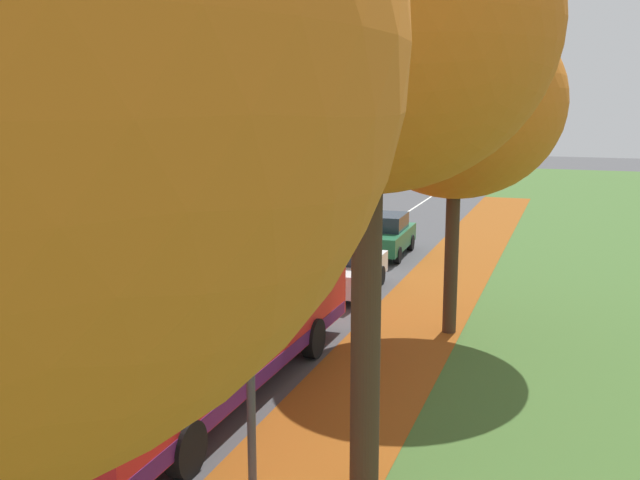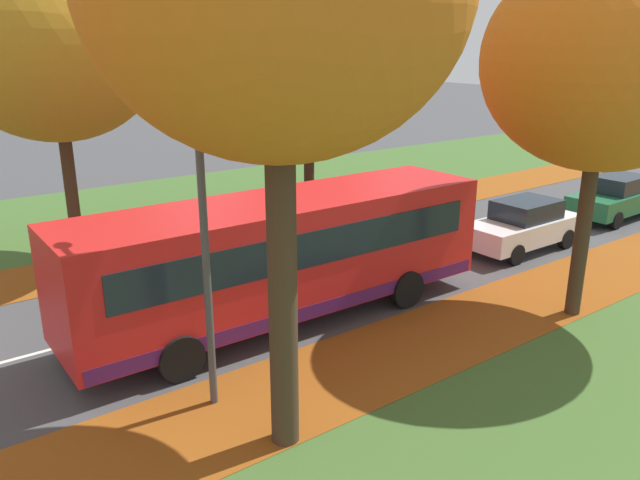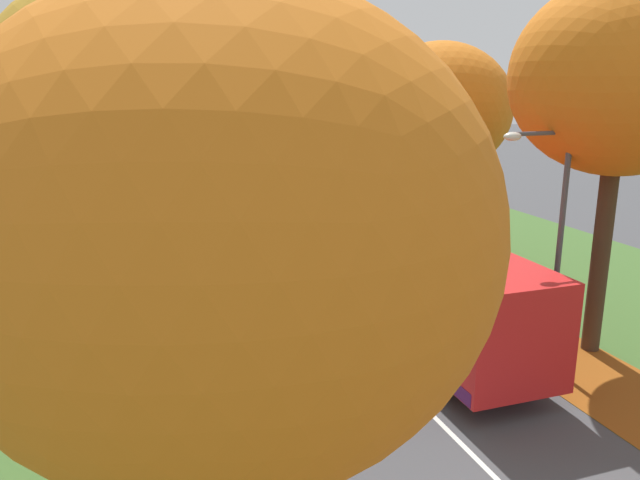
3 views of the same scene
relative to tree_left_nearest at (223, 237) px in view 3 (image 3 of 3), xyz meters
name	(u,v)px [view 3 (image 3 of 3)]	position (x,y,z in m)	size (l,w,h in m)	color
grass_verge_left	(32,270)	(-3.65, 20.72, -5.98)	(12.00, 90.00, 0.01)	#3D6028
leaf_litter_left	(172,308)	(0.95, 14.72, -5.97)	(2.80, 60.00, 0.00)	#8C4714
grass_verge_right	(452,232)	(14.75, 20.72, -5.98)	(12.00, 90.00, 0.01)	#3D6028
leaf_litter_right	(428,279)	(10.15, 14.72, -5.97)	(2.80, 60.00, 0.00)	#8C4714
road_centre_line	(265,249)	(5.55, 20.72, -5.98)	(0.12, 80.00, 0.01)	silver
tree_left_nearest	(223,237)	(0.00, 0.00, 0.00)	(4.07, 4.07, 7.86)	#382619
tree_left_near	(146,122)	(0.04, 7.75, 0.35)	(5.97, 5.97, 9.03)	#422D1E
tree_left_mid	(117,98)	(-0.16, 16.55, 0.54)	(5.74, 5.74, 9.12)	black
tree_right_near	(622,78)	(11.29, 7.86, 1.14)	(5.37, 5.37, 9.57)	#422D1E
tree_right_mid	(439,109)	(11.23, 16.40, 0.03)	(5.40, 5.40, 8.45)	#422D1E
bollard_fourth	(261,408)	(1.97, 7.19, -5.63)	(0.12, 0.12, 0.70)	#4C3823
bollard_fifth	(231,350)	(1.96, 10.32, -5.65)	(0.12, 0.12, 0.65)	#4C3823
bollard_sixth	(212,307)	(2.02, 13.45, -5.61)	(0.12, 0.12, 0.75)	#4C3823
streetlamp_right	(550,224)	(9.22, 7.42, -2.24)	(1.89, 0.28, 6.00)	#47474C
bus	(414,276)	(7.27, 10.50, -4.28)	(2.73, 10.42, 2.98)	red
car_white_lead	(315,234)	(7.42, 19.51, -5.17)	(1.78, 4.20, 1.62)	silver
car_green_following	(272,207)	(7.18, 25.48, -5.17)	(1.87, 4.24, 1.62)	#1E6038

